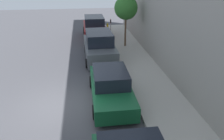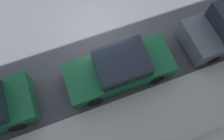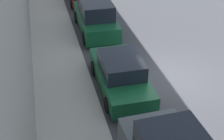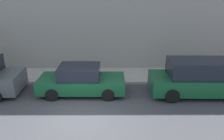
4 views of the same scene
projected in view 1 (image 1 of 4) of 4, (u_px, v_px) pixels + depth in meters
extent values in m
plane|color=#424247|center=(61.00, 106.00, 10.20)|extent=(60.00, 60.00, 0.00)
cube|color=#B2ADA3|center=(158.00, 97.00, 10.76)|extent=(2.48, 32.00, 0.15)
cube|color=#14512D|center=(111.00, 90.00, 10.45)|extent=(1.84, 4.52, 0.68)
cube|color=black|center=(110.00, 76.00, 10.27)|extent=(1.60, 2.11, 0.64)
cylinder|color=black|center=(92.00, 82.00, 11.71)|extent=(0.22, 0.64, 0.64)
cylinder|color=black|center=(123.00, 80.00, 11.92)|extent=(0.22, 0.64, 0.64)
cylinder|color=black|center=(95.00, 112.00, 9.19)|extent=(0.22, 0.64, 0.64)
cylinder|color=black|center=(135.00, 109.00, 9.40)|extent=(0.22, 0.64, 0.64)
cube|color=#4C5156|center=(99.00, 50.00, 15.45)|extent=(2.09, 4.85, 0.96)
cube|color=black|center=(99.00, 37.00, 15.09)|extent=(1.80, 2.65, 0.80)
cylinder|color=black|center=(86.00, 49.00, 16.84)|extent=(0.22, 0.61, 0.61)
cylinder|color=black|center=(110.00, 48.00, 17.07)|extent=(0.22, 0.61, 0.61)
cylinder|color=black|center=(87.00, 63.00, 14.15)|extent=(0.22, 0.61, 0.61)
cylinder|color=black|center=(115.00, 62.00, 14.38)|extent=(0.22, 0.61, 0.61)
cube|color=maroon|center=(94.00, 30.00, 20.63)|extent=(1.98, 4.81, 0.96)
cube|color=black|center=(94.00, 21.00, 20.27)|extent=(1.73, 2.61, 0.80)
cylinder|color=black|center=(84.00, 30.00, 22.00)|extent=(0.22, 0.70, 0.70)
cylinder|color=black|center=(103.00, 30.00, 22.23)|extent=(0.22, 0.70, 0.70)
cylinder|color=black|center=(85.00, 38.00, 19.31)|extent=(0.22, 0.70, 0.70)
cylinder|color=black|center=(106.00, 38.00, 19.54)|extent=(0.22, 0.70, 0.70)
cylinder|color=#ADADB2|center=(111.00, 28.00, 21.23)|extent=(0.07, 0.07, 1.13)
cube|color=#2D2D33|center=(111.00, 21.00, 20.94)|extent=(0.11, 0.15, 0.28)
cube|color=red|center=(111.00, 19.00, 20.87)|extent=(0.04, 0.09, 0.05)
cylinder|color=brown|center=(125.00, 31.00, 17.51)|extent=(0.14, 0.14, 2.55)
sphere|color=#2D6B28|center=(126.00, 8.00, 16.78)|extent=(1.81, 1.81, 1.81)
cylinder|color=gold|center=(107.00, 27.00, 22.93)|extent=(0.20, 0.20, 0.55)
sphere|color=gold|center=(107.00, 24.00, 22.80)|extent=(0.18, 0.18, 0.18)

